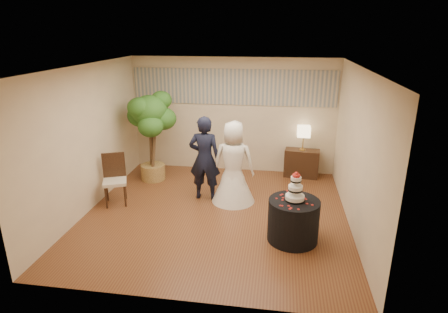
% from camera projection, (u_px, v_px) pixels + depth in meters
% --- Properties ---
extents(floor, '(5.00, 5.00, 0.00)m').
position_uv_depth(floor, '(216.00, 214.00, 7.29)').
color(floor, brown).
rests_on(floor, ground).
extents(ceiling, '(5.00, 5.00, 0.00)m').
position_uv_depth(ceiling, '(215.00, 67.00, 6.39)').
color(ceiling, white).
rests_on(ceiling, wall_back).
extents(wall_back, '(5.00, 0.06, 2.80)m').
position_uv_depth(wall_back, '(233.00, 116.00, 9.18)').
color(wall_back, beige).
rests_on(wall_back, ground).
extents(wall_front, '(5.00, 0.06, 2.80)m').
position_uv_depth(wall_front, '(180.00, 205.00, 4.50)').
color(wall_front, beige).
rests_on(wall_front, ground).
extents(wall_left, '(0.06, 5.00, 2.80)m').
position_uv_depth(wall_left, '(88.00, 139.00, 7.20)').
color(wall_left, beige).
rests_on(wall_left, ground).
extents(wall_right, '(0.06, 5.00, 2.80)m').
position_uv_depth(wall_right, '(357.00, 151.00, 6.49)').
color(wall_right, beige).
rests_on(wall_right, ground).
extents(mural_border, '(4.90, 0.02, 0.85)m').
position_uv_depth(mural_border, '(233.00, 87.00, 8.94)').
color(mural_border, gray).
rests_on(mural_border, wall_back).
extents(groom, '(0.65, 0.43, 1.78)m').
position_uv_depth(groom, '(205.00, 158.00, 7.70)').
color(groom, black).
rests_on(groom, floor).
extents(bride, '(0.91, 0.91, 1.71)m').
position_uv_depth(bride, '(233.00, 162.00, 7.57)').
color(bride, white).
rests_on(bride, floor).
extents(cake_table, '(1.05, 1.05, 0.73)m').
position_uv_depth(cake_table, '(293.00, 220.00, 6.29)').
color(cake_table, black).
rests_on(cake_table, floor).
extents(wedding_cake, '(0.32, 0.32, 0.51)m').
position_uv_depth(wedding_cake, '(296.00, 187.00, 6.09)').
color(wedding_cake, white).
rests_on(wedding_cake, cake_table).
extents(console, '(0.85, 0.45, 0.68)m').
position_uv_depth(console, '(301.00, 163.00, 9.04)').
color(console, '#321E12').
rests_on(console, floor).
extents(table_lamp, '(0.30, 0.30, 0.58)m').
position_uv_depth(table_lamp, '(303.00, 138.00, 8.84)').
color(table_lamp, beige).
rests_on(table_lamp, console).
extents(ficus_tree, '(1.32, 1.32, 2.13)m').
position_uv_depth(ficus_tree, '(151.00, 136.00, 8.64)').
color(ficus_tree, '#2C5F1E').
rests_on(ficus_tree, floor).
extents(side_chair, '(0.62, 0.63, 1.04)m').
position_uv_depth(side_chair, '(115.00, 180.00, 7.56)').
color(side_chair, '#321E12').
rests_on(side_chair, floor).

